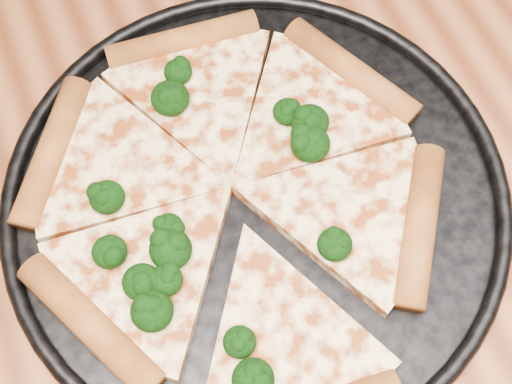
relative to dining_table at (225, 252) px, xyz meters
name	(u,v)px	position (x,y,z in m)	size (l,w,h in m)	color
dining_table	(225,252)	(0.00, 0.00, 0.00)	(1.20, 0.90, 0.75)	#9B542F
pizza_pan	(256,197)	(0.03, 0.00, 0.10)	(0.37, 0.37, 0.02)	black
pizza	(234,194)	(0.01, 0.00, 0.11)	(0.32, 0.34, 0.02)	#FFDD9C
broccoli_florets	(210,214)	(-0.01, -0.01, 0.12)	(0.19, 0.26, 0.02)	black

